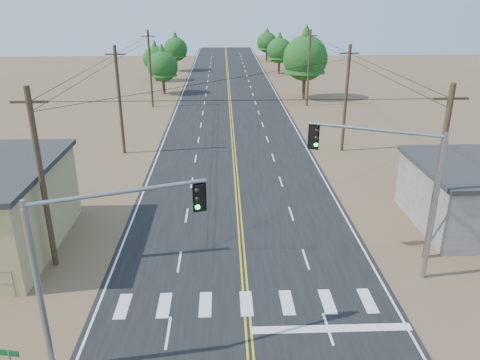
{
  "coord_description": "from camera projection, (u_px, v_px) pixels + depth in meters",
  "views": [
    {
      "loc": [
        -1.02,
        -11.01,
        14.03
      ],
      "look_at": [
        -0.03,
        15.65,
        3.5
      ],
      "focal_mm": 35.0,
      "sensor_mm": 36.0,
      "label": 1
    }
  ],
  "objects": [
    {
      "name": "utility_pole_right_near",
      "position": [
        438.0,
        174.0,
        25.06
      ],
      "size": [
        1.8,
        0.3,
        10.0
      ],
      "color": "#4C3826",
      "rests_on": "ground"
    },
    {
      "name": "utility_pole_right_mid",
      "position": [
        346.0,
        98.0,
        43.65
      ],
      "size": [
        1.8,
        0.3,
        10.0
      ],
      "color": "#4C3826",
      "rests_on": "ground"
    },
    {
      "name": "tree_right_far",
      "position": [
        267.0,
        40.0,
        105.67
      ],
      "size": [
        4.55,
        4.55,
        7.58
      ],
      "color": "#3F2D1E",
      "rests_on": "ground"
    },
    {
      "name": "utility_pole_left_far",
      "position": [
        150.0,
        68.0,
        61.51
      ],
      "size": [
        1.8,
        0.3,
        10.0
      ],
      "color": "#4C3826",
      "rests_on": "ground"
    },
    {
      "name": "utility_pole_left_mid",
      "position": [
        120.0,
        100.0,
        42.92
      ],
      "size": [
        1.8,
        0.3,
        10.0
      ],
      "color": "#4C3826",
      "rests_on": "ground"
    },
    {
      "name": "tree_right_near",
      "position": [
        305.0,
        54.0,
        66.01
      ],
      "size": [
        6.3,
        6.3,
        10.49
      ],
      "color": "#3F2D1E",
      "rests_on": "ground"
    },
    {
      "name": "signal_mast_left",
      "position": [
        89.0,
        250.0,
        17.65
      ],
      "size": [
        6.43,
        2.38,
        7.46
      ],
      "rotation": [
        0.0,
        0.0,
        0.33
      ],
      "color": "gray",
      "rests_on": "ground"
    },
    {
      "name": "tree_left_mid",
      "position": [
        155.0,
        56.0,
        80.99
      ],
      "size": [
        4.21,
        4.21,
        7.02
      ],
      "color": "#3F2D1E",
      "rests_on": "ground"
    },
    {
      "name": "utility_pole_right_far",
      "position": [
        309.0,
        68.0,
        62.24
      ],
      "size": [
        1.8,
        0.3,
        10.0
      ],
      "color": "#4C3826",
      "rests_on": "ground"
    },
    {
      "name": "tree_left_near",
      "position": [
        162.0,
        63.0,
        70.07
      ],
      "size": [
        4.53,
        4.53,
        7.55
      ],
      "color": "#3F2D1E",
      "rests_on": "ground"
    },
    {
      "name": "utility_pole_left_near",
      "position": [
        42.0,
        180.0,
        24.34
      ],
      "size": [
        1.8,
        0.3,
        10.0
      ],
      "color": "#4C3826",
      "rests_on": "ground"
    },
    {
      "name": "road",
      "position": [
        234.0,
        158.0,
        43.31
      ],
      "size": [
        15.0,
        200.0,
        0.02
      ],
      "primitive_type": "cube",
      "color": "black",
      "rests_on": "ground"
    },
    {
      "name": "tree_right_mid",
      "position": [
        280.0,
        48.0,
        88.54
      ],
      "size": [
        4.74,
        4.74,
        7.9
      ],
      "color": "#3F2D1E",
      "rests_on": "ground"
    },
    {
      "name": "signal_mast_right",
      "position": [
        397.0,
        177.0,
        23.76
      ],
      "size": [
        6.23,
        3.05,
        8.01
      ],
      "rotation": [
        0.0,
        0.0,
        -0.44
      ],
      "color": "gray",
      "rests_on": "ground"
    },
    {
      "name": "tree_left_far",
      "position": [
        175.0,
        47.0,
        91.79
      ],
      "size": [
        4.61,
        4.61,
        7.69
      ],
      "color": "#3F2D1E",
      "rests_on": "ground"
    }
  ]
}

